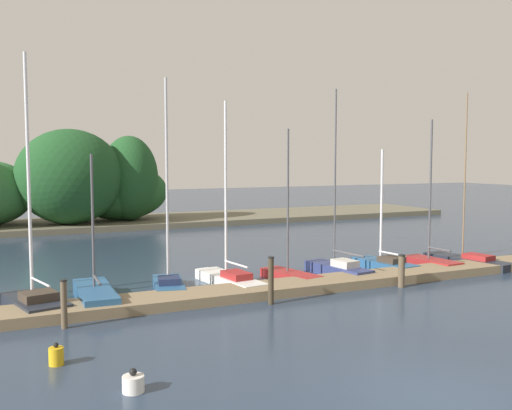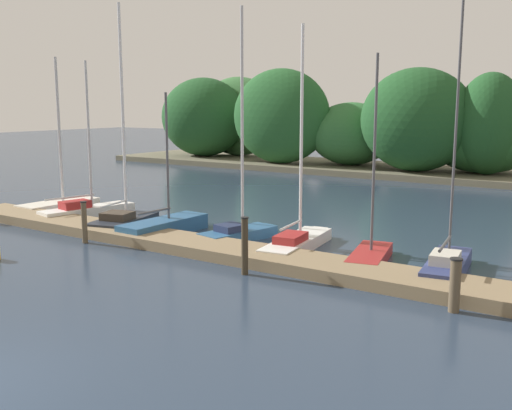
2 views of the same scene
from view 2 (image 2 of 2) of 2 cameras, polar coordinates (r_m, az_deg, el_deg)
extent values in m
cube|color=#847051|center=(17.83, 0.56, -4.98)|extent=(28.47, 1.80, 0.35)
cube|color=#66604C|center=(40.11, 19.92, 2.72)|extent=(55.90, 8.00, 0.40)
ellipsoid|color=#235628|center=(39.71, 21.01, 5.88)|extent=(6.99, 4.94, 4.15)
ellipsoid|color=#1E4C23|center=(49.41, -5.10, 8.44)|extent=(7.65, 5.67, 6.41)
ellipsoid|color=#386B38|center=(49.74, -1.78, 8.53)|extent=(8.11, 3.23, 6.50)
ellipsoid|color=#1E4C23|center=(39.28, 15.25, 7.92)|extent=(7.27, 5.86, 6.57)
ellipsoid|color=#235628|center=(43.14, 2.36, 8.54)|extent=(7.80, 3.75, 6.80)
ellipsoid|color=#2D6633|center=(42.61, 9.19, 6.80)|extent=(5.98, 5.86, 4.41)
ellipsoid|color=#1E4C23|center=(38.88, 21.60, 7.29)|extent=(4.16, 4.76, 6.20)
cube|color=silver|center=(27.81, -18.52, -0.08)|extent=(1.46, 3.58, 0.40)
cube|color=silver|center=(28.76, -15.96, 0.32)|extent=(0.77, 0.91, 0.34)
cylinder|color=#B7B7BC|center=(27.62, -18.45, 6.86)|extent=(0.12, 0.12, 6.30)
cube|color=white|center=(25.58, -16.06, -0.70)|extent=(1.75, 3.94, 0.48)
cube|color=white|center=(26.42, -12.78, -0.28)|extent=(0.72, 1.05, 0.41)
cube|color=maroon|center=(25.30, -17.06, 0.05)|extent=(0.95, 1.27, 0.31)
cylinder|color=#B7B7BC|center=(25.35, -15.83, 6.55)|extent=(0.10, 0.10, 5.95)
cylinder|color=#B7B7BC|center=(25.16, -17.50, 0.71)|extent=(0.53, 2.12, 0.08)
cube|color=#232833|center=(23.08, -12.66, -1.72)|extent=(2.07, 3.32, 0.43)
cube|color=#232833|center=(24.25, -10.91, -1.16)|extent=(0.92, 0.93, 0.36)
cube|color=#3D3328|center=(22.70, -13.21, -1.02)|extent=(1.22, 1.15, 0.28)
cylinder|color=silver|center=(22.84, -12.74, 8.68)|extent=(0.11, 0.11, 7.89)
cylinder|color=silver|center=(22.48, -13.49, 0.14)|extent=(0.49, 1.71, 0.07)
cube|color=#285684|center=(21.81, -8.89, -2.09)|extent=(1.26, 3.69, 0.55)
cube|color=#285684|center=(22.99, -6.02, -1.49)|extent=(0.65, 0.94, 0.47)
cylinder|color=#4C4C51|center=(21.64, -8.56, 4.66)|extent=(0.09, 0.09, 4.56)
cylinder|color=#4C4C51|center=(21.39, -9.76, -0.60)|extent=(0.15, 1.58, 0.09)
cube|color=#285684|center=(20.68, -1.75, -2.89)|extent=(1.65, 3.06, 0.37)
cube|color=#285684|center=(21.55, 0.84, -2.42)|extent=(0.72, 0.83, 0.32)
cube|color=#1E2847|center=(20.37, -2.51, -2.20)|extent=(0.96, 1.02, 0.24)
cylinder|color=#B7B7BC|center=(20.33, -1.35, 8.14)|extent=(0.10, 0.10, 7.53)
cube|color=white|center=(19.30, 3.94, -3.80)|extent=(1.52, 4.12, 0.39)
cube|color=white|center=(20.95, 5.82, -2.80)|extent=(0.68, 1.07, 0.33)
cube|color=maroon|center=(18.77, 3.36, -3.18)|extent=(0.90, 1.30, 0.25)
cylinder|color=silver|center=(19.07, 4.41, 6.91)|extent=(0.10, 0.10, 6.77)
cylinder|color=silver|center=(18.72, 3.43, -1.91)|extent=(0.30, 1.69, 0.08)
cube|color=maroon|center=(18.03, 10.90, -4.98)|extent=(1.56, 3.01, 0.36)
cube|color=maroon|center=(19.27, 11.59, -4.10)|extent=(0.67, 0.82, 0.30)
cylinder|color=#4C4C51|center=(17.73, 11.35, 4.84)|extent=(0.08, 0.08, 5.78)
cube|color=navy|center=(17.33, 17.93, -5.73)|extent=(1.42, 3.50, 0.45)
cube|color=navy|center=(18.81, 18.58, -4.64)|extent=(0.64, 0.91, 0.38)
cube|color=beige|center=(16.83, 17.79, -4.88)|extent=(0.85, 1.11, 0.29)
cylinder|color=#4C4C51|center=(17.01, 18.75, 7.32)|extent=(0.07, 0.07, 7.39)
cylinder|color=#4C4C51|center=(16.55, 17.78, -3.54)|extent=(0.34, 1.91, 0.08)
cylinder|color=brown|center=(20.97, -16.23, -1.67)|extent=(0.19, 0.19, 1.40)
cylinder|color=black|center=(20.84, -16.32, 0.28)|extent=(0.21, 0.21, 0.04)
cylinder|color=#3D3323|center=(16.42, -1.09, -4.04)|extent=(0.19, 0.19, 1.59)
cylinder|color=black|center=(16.25, -1.10, -1.23)|extent=(0.22, 0.22, 0.04)
cylinder|color=brown|center=(14.30, 18.64, -7.42)|extent=(0.25, 0.25, 1.23)
cylinder|color=black|center=(14.13, 18.78, -4.96)|extent=(0.29, 0.29, 0.04)
camera|label=1|loc=(18.23, -69.81, 4.18)|focal=40.44mm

